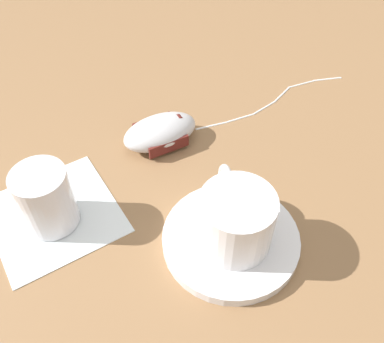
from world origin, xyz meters
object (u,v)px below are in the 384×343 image
Objects in this scene: coffee_cup at (236,219)px; drinking_glass at (46,199)px; saucer at (231,239)px; computer_mouse at (160,132)px.

coffee_cup reaches higher than drinking_glass.
saucer is 0.04m from coffee_cup.
coffee_cup is 0.20m from computer_mouse.
computer_mouse is at bearing -179.19° from drinking_glass.
coffee_cup is at bearing 94.44° from saucer.
coffee_cup is 0.84× the size of computer_mouse.
drinking_glass is at bearing -56.37° from coffee_cup.
computer_mouse reaches higher than saucer.
coffee_cup is at bearing 123.63° from drinking_glass.
coffee_cup reaches higher than computer_mouse.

